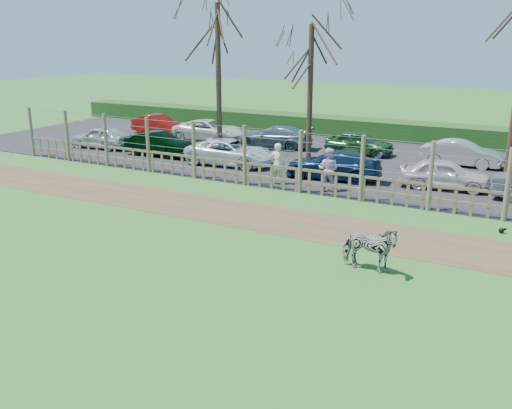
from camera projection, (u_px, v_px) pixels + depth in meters
The scene contains 21 objects.
ground at pixel (182, 260), 15.85m from camera, with size 120.00×120.00×0.00m, color #568944.
dirt_strip at pixel (258, 216), 19.64m from camera, with size 34.00×2.80×0.01m, color brown.
asphalt at pixel (354, 161), 28.07m from camera, with size 44.00×13.00×0.04m, color #232326.
hedge at pixel (393, 130), 33.82m from camera, with size 46.00×2.00×1.10m, color #1E4716.
fence at pixel (300, 173), 22.37m from camera, with size 30.16×0.16×2.50m.
tree_left at pixel (218, 43), 27.74m from camera, with size 4.80×4.80×7.88m.
tree_mid at pixel (311, 60), 26.75m from camera, with size 4.80×4.80×6.83m.
zebra at pixel (369, 248), 14.93m from camera, with size 0.70×1.55×1.31m, color gray.
visitor_a at pixel (278, 164), 23.54m from camera, with size 0.63×0.41×1.72m, color beige.
visitor_b at pixel (328, 169), 22.54m from camera, with size 0.84×0.65×1.72m, color silver.
crow at pixel (502, 230), 17.98m from camera, with size 0.23×0.17×0.19m.
car_0 at pixel (101, 137), 31.11m from camera, with size 1.42×3.52×1.20m, color #B7C4B8.
car_1 at pixel (159, 144), 29.15m from camera, with size 1.27×3.64×1.20m, color black.
car_2 at pixel (230, 152), 27.12m from camera, with size 1.99×4.32×1.20m, color white.
car_3 at pixel (333, 165), 24.52m from camera, with size 1.68×4.13×1.20m, color #102545.
car_4 at pixel (445, 174), 22.90m from camera, with size 1.42×3.52×1.20m, color silver.
car_7 at pixel (158, 125), 35.42m from camera, with size 1.27×3.64×1.20m, color maroon.
car_8 at pixel (210, 130), 33.39m from camera, with size 1.99×4.32×1.20m, color silver.
car_9 at pixel (275, 137), 31.18m from camera, with size 1.68×4.13×1.20m, color slate.
car_10 at pixel (359, 143), 29.52m from camera, with size 1.42×3.52×1.20m, color #245425.
car_11 at pixel (461, 153), 26.86m from camera, with size 1.27×3.64×1.20m, color beige.
Camera 1 is at (8.82, -12.00, 6.02)m, focal length 40.00 mm.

